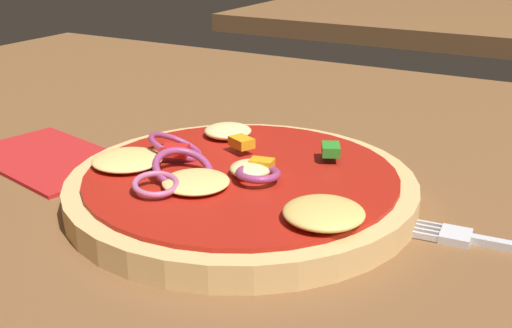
% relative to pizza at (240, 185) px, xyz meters
% --- Properties ---
extents(dining_table, '(1.21, 0.95, 0.04)m').
position_rel_pizza_xyz_m(dining_table, '(-0.01, -0.03, -0.03)').
color(dining_table, brown).
rests_on(dining_table, ground).
extents(pizza, '(0.24, 0.24, 0.04)m').
position_rel_pizza_xyz_m(pizza, '(0.00, 0.00, 0.00)').
color(pizza, tan).
rests_on(pizza, dining_table).
extents(napkin, '(0.15, 0.11, 0.00)m').
position_rel_pizza_xyz_m(napkin, '(-0.17, -0.01, -0.01)').
color(napkin, '#B21E1E').
rests_on(napkin, dining_table).
extents(background_table, '(0.82, 0.64, 0.04)m').
position_rel_pizza_xyz_m(background_table, '(-0.12, 1.09, -0.03)').
color(background_table, brown).
rests_on(background_table, ground).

